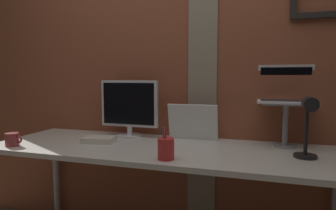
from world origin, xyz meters
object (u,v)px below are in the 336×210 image
at_px(laptop, 286,92).
at_px(pen_cup, 166,149).
at_px(whiteboard_panel, 193,122).
at_px(coffee_mug, 12,140).
at_px(monitor, 129,106).
at_px(desk_lamp, 308,121).

height_order(laptop, pen_cup, laptop).
height_order(whiteboard_panel, coffee_mug, whiteboard_panel).
distance_m(monitor, whiteboard_panel, 0.47).
distance_m(monitor, laptop, 1.05).
bearing_deg(pen_cup, desk_lamp, 16.05).
relative_size(pen_cup, coffee_mug, 1.47).
relative_size(monitor, coffee_mug, 3.63).
bearing_deg(laptop, desk_lamp, -76.44).
distance_m(pen_cup, coffee_mug, 1.00).
bearing_deg(monitor, laptop, 3.71).
height_order(monitor, pen_cup, monitor).
bearing_deg(desk_lamp, monitor, 165.67).
bearing_deg(desk_lamp, coffee_mug, -173.25).
bearing_deg(laptop, coffee_mug, -160.95).
xyz_separation_m(monitor, coffee_mug, (-0.57, -0.49, -0.18)).
xyz_separation_m(whiteboard_panel, coffee_mug, (-1.03, -0.52, -0.08)).
height_order(whiteboard_panel, pen_cup, whiteboard_panel).
distance_m(laptop, desk_lamp, 0.39).
bearing_deg(monitor, whiteboard_panel, 3.74).
xyz_separation_m(monitor, laptop, (1.04, 0.07, 0.11)).
xyz_separation_m(pen_cup, coffee_mug, (-1.00, -0.00, -0.02)).
bearing_deg(desk_lamp, laptop, 103.56).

